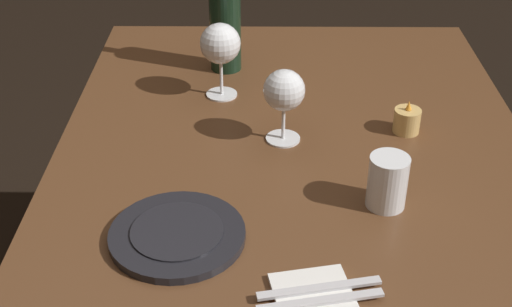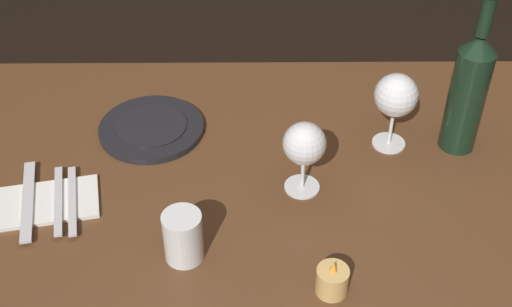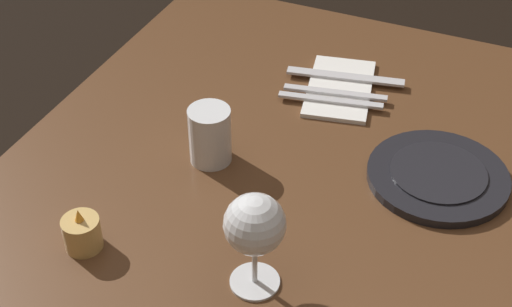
{
  "view_description": "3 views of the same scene",
  "coord_description": "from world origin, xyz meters",
  "px_view_note": "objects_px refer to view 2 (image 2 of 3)",
  "views": [
    {
      "loc": [
        1.05,
        -0.06,
        1.43
      ],
      "look_at": [
        0.05,
        -0.07,
        0.79
      ],
      "focal_mm": 48.64,
      "sensor_mm": 36.0,
      "label": 1
    },
    {
      "loc": [
        0.01,
        0.92,
        1.62
      ],
      "look_at": [
        -0.0,
        -0.01,
        0.83
      ],
      "focal_mm": 48.68,
      "sensor_mm": 36.0,
      "label": 2
    },
    {
      "loc": [
        -0.68,
        -0.28,
        1.49
      ],
      "look_at": [
        0.06,
        0.04,
        0.83
      ],
      "focal_mm": 52.53,
      "sensor_mm": 36.0,
      "label": 3
    }
  ],
  "objects_px": {
    "fork_inner": "(58,200)",
    "table_knife": "(28,200)",
    "wine_glass_left": "(304,145)",
    "folded_napkin": "(45,203)",
    "water_tumbler": "(183,239)",
    "fork_outer": "(72,200)",
    "votive_candle": "(332,281)",
    "wine_glass_right": "(396,97)",
    "wine_bottle": "(469,90)",
    "dinner_plate": "(151,128)"
  },
  "relations": [
    {
      "from": "votive_candle",
      "to": "fork_outer",
      "type": "bearing_deg",
      "value": -23.92
    },
    {
      "from": "wine_bottle",
      "to": "folded_napkin",
      "type": "xyz_separation_m",
      "value": [
        0.78,
        0.16,
        -0.13
      ]
    },
    {
      "from": "table_knife",
      "to": "fork_inner",
      "type": "bearing_deg",
      "value": 180.0
    },
    {
      "from": "wine_glass_left",
      "to": "wine_bottle",
      "type": "distance_m",
      "value": 0.34
    },
    {
      "from": "wine_bottle",
      "to": "fork_inner",
      "type": "relative_size",
      "value": 1.89
    },
    {
      "from": "wine_glass_right",
      "to": "fork_outer",
      "type": "relative_size",
      "value": 0.9
    },
    {
      "from": "dinner_plate",
      "to": "table_knife",
      "type": "distance_m",
      "value": 0.29
    },
    {
      "from": "water_tumbler",
      "to": "dinner_plate",
      "type": "distance_m",
      "value": 0.35
    },
    {
      "from": "water_tumbler",
      "to": "wine_glass_left",
      "type": "bearing_deg",
      "value": -141.32
    },
    {
      "from": "votive_candle",
      "to": "fork_inner",
      "type": "height_order",
      "value": "votive_candle"
    },
    {
      "from": "fork_outer",
      "to": "votive_candle",
      "type": "bearing_deg",
      "value": 156.08
    },
    {
      "from": "dinner_plate",
      "to": "fork_outer",
      "type": "xyz_separation_m",
      "value": [
        0.12,
        0.21,
        0.0
      ]
    },
    {
      "from": "table_knife",
      "to": "wine_glass_left",
      "type": "bearing_deg",
      "value": -175.27
    },
    {
      "from": "water_tumbler",
      "to": "fork_outer",
      "type": "relative_size",
      "value": 0.51
    },
    {
      "from": "wine_bottle",
      "to": "fork_inner",
      "type": "xyz_separation_m",
      "value": [
        0.76,
        0.16,
        -0.12
      ]
    },
    {
      "from": "water_tumbler",
      "to": "votive_candle",
      "type": "relative_size",
      "value": 1.38
    },
    {
      "from": "votive_candle",
      "to": "fork_outer",
      "type": "xyz_separation_m",
      "value": [
        0.45,
        -0.2,
        -0.01
      ]
    },
    {
      "from": "water_tumbler",
      "to": "dinner_plate",
      "type": "height_order",
      "value": "water_tumbler"
    },
    {
      "from": "wine_glass_left",
      "to": "wine_bottle",
      "type": "xyz_separation_m",
      "value": [
        -0.31,
        -0.12,
        0.03
      ]
    },
    {
      "from": "dinner_plate",
      "to": "folded_napkin",
      "type": "bearing_deg",
      "value": 51.42
    },
    {
      "from": "wine_glass_right",
      "to": "table_knife",
      "type": "distance_m",
      "value": 0.71
    },
    {
      "from": "fork_outer",
      "to": "table_knife",
      "type": "xyz_separation_m",
      "value": [
        0.08,
        -0.0,
        0.0
      ]
    },
    {
      "from": "water_tumbler",
      "to": "folded_napkin",
      "type": "bearing_deg",
      "value": -25.38
    },
    {
      "from": "water_tumbler",
      "to": "wine_glass_right",
      "type": "bearing_deg",
      "value": -143.0
    },
    {
      "from": "wine_glass_right",
      "to": "folded_napkin",
      "type": "relative_size",
      "value": 0.78
    },
    {
      "from": "wine_glass_right",
      "to": "votive_candle",
      "type": "bearing_deg",
      "value": 68.0
    },
    {
      "from": "wine_glass_right",
      "to": "dinner_plate",
      "type": "distance_m",
      "value": 0.49
    },
    {
      "from": "wine_glass_right",
      "to": "wine_bottle",
      "type": "xyz_separation_m",
      "value": [
        -0.13,
        0.0,
        0.02
      ]
    },
    {
      "from": "table_knife",
      "to": "water_tumbler",
      "type": "bearing_deg",
      "value": 156.94
    },
    {
      "from": "fork_inner",
      "to": "fork_outer",
      "type": "xyz_separation_m",
      "value": [
        -0.02,
        0.0,
        0.0
      ]
    },
    {
      "from": "wine_glass_left",
      "to": "folded_napkin",
      "type": "relative_size",
      "value": 0.7
    },
    {
      "from": "folded_napkin",
      "to": "fork_outer",
      "type": "xyz_separation_m",
      "value": [
        -0.05,
        0.0,
        0.01
      ]
    },
    {
      "from": "water_tumbler",
      "to": "votive_candle",
      "type": "xyz_separation_m",
      "value": [
        -0.24,
        0.08,
        -0.02
      ]
    },
    {
      "from": "wine_glass_left",
      "to": "wine_glass_right",
      "type": "bearing_deg",
      "value": -145.01
    },
    {
      "from": "wine_glass_right",
      "to": "fork_inner",
      "type": "height_order",
      "value": "wine_glass_right"
    },
    {
      "from": "wine_glass_left",
      "to": "folded_napkin",
      "type": "xyz_separation_m",
      "value": [
        0.47,
        0.04,
        -0.1
      ]
    },
    {
      "from": "wine_glass_right",
      "to": "dinner_plate",
      "type": "relative_size",
      "value": 0.76
    },
    {
      "from": "votive_candle",
      "to": "table_knife",
      "type": "height_order",
      "value": "votive_candle"
    },
    {
      "from": "wine_glass_right",
      "to": "fork_inner",
      "type": "relative_size",
      "value": 0.9
    },
    {
      "from": "wine_glass_left",
      "to": "dinner_plate",
      "type": "height_order",
      "value": "wine_glass_left"
    },
    {
      "from": "wine_glass_right",
      "to": "fork_outer",
      "type": "distance_m",
      "value": 0.63
    },
    {
      "from": "fork_inner",
      "to": "table_knife",
      "type": "height_order",
      "value": "same"
    },
    {
      "from": "table_knife",
      "to": "folded_napkin",
      "type": "bearing_deg",
      "value": 180.0
    },
    {
      "from": "votive_candle",
      "to": "folded_napkin",
      "type": "height_order",
      "value": "votive_candle"
    },
    {
      "from": "water_tumbler",
      "to": "fork_outer",
      "type": "bearing_deg",
      "value": -30.4
    },
    {
      "from": "table_knife",
      "to": "wine_glass_right",
      "type": "bearing_deg",
      "value": -166.1
    },
    {
      "from": "dinner_plate",
      "to": "votive_candle",
      "type": "bearing_deg",
      "value": 128.68
    },
    {
      "from": "wine_bottle",
      "to": "votive_candle",
      "type": "height_order",
      "value": "wine_bottle"
    },
    {
      "from": "wine_glass_right",
      "to": "votive_candle",
      "type": "relative_size",
      "value": 2.41
    },
    {
      "from": "wine_glass_right",
      "to": "wine_glass_left",
      "type": "bearing_deg",
      "value": 34.99
    }
  ]
}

